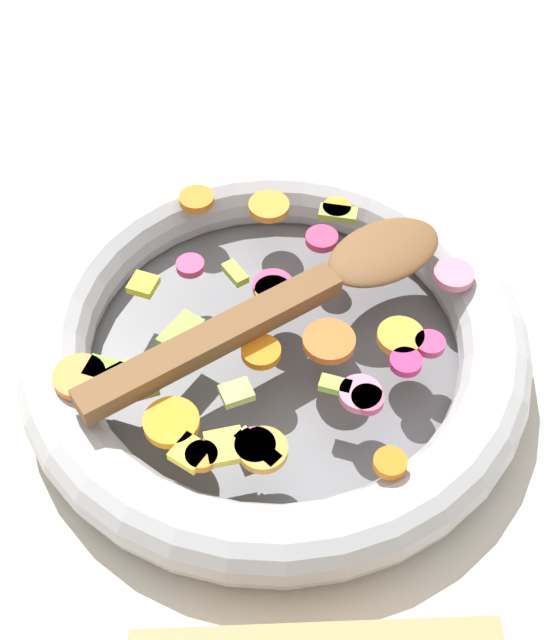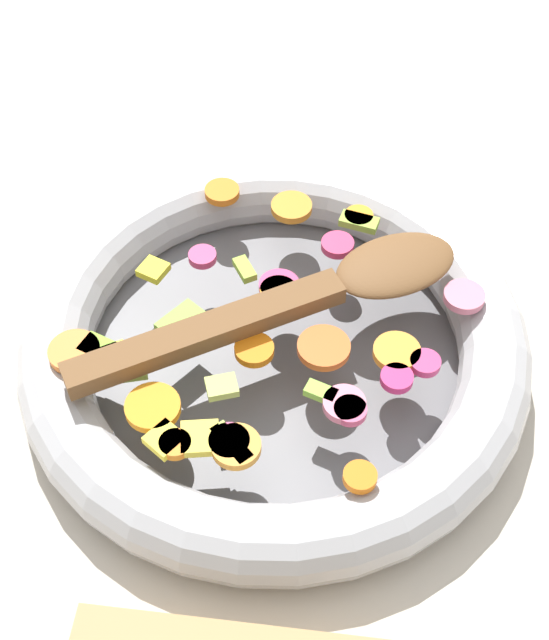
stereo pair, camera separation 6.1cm
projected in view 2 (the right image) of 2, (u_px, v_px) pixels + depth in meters
ground_plane at (274, 364)px, 0.65m from camera, size 4.00×4.00×0.00m
skillet at (274, 345)px, 0.63m from camera, size 0.36×0.36×0.05m
chopped_vegetables at (262, 339)px, 0.60m from camera, size 0.30×0.26×0.01m
wooden_spoon at (312, 294)px, 0.61m from camera, size 0.26×0.18×0.01m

